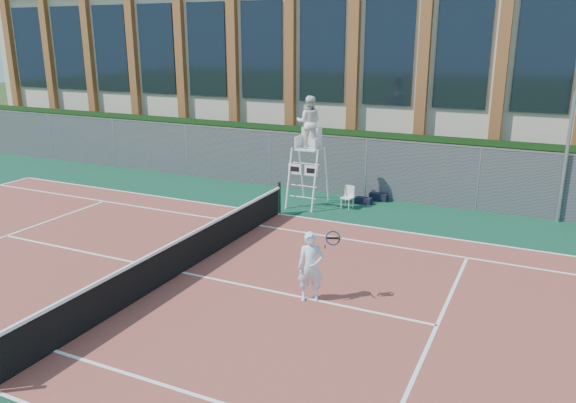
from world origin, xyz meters
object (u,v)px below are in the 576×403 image
at_px(steel_pole, 566,159).
at_px(tennis_player, 311,267).
at_px(plastic_chair, 348,195).
at_px(umpire_chair, 309,125).

relative_size(steel_pole, tennis_player, 2.54).
height_order(steel_pole, plastic_chair, steel_pole).
bearing_deg(tennis_player, steel_pole, 60.12).
distance_m(steel_pole, plastic_chair, 7.02).
xyz_separation_m(steel_pole, tennis_player, (-5.01, -8.72, -1.23)).
bearing_deg(plastic_chair, umpire_chair, -174.03).
distance_m(umpire_chair, plastic_chair, 2.80).
height_order(umpire_chair, tennis_player, umpire_chair).
relative_size(plastic_chair, tennis_player, 0.49).
relative_size(steel_pole, plastic_chair, 5.19).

